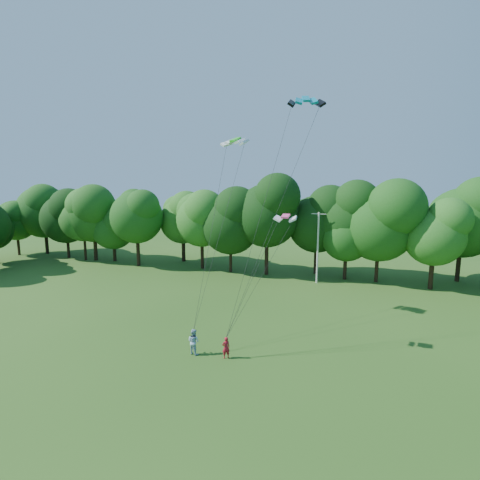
% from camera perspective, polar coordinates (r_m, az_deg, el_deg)
% --- Properties ---
extents(ground, '(160.00, 160.00, 0.00)m').
position_cam_1_polar(ground, '(19.69, -14.33, -30.52)').
color(ground, '#264F15').
rests_on(ground, ground).
extents(utility_pole, '(1.74, 0.22, 8.69)m').
position_cam_1_polar(utility_pole, '(46.15, 11.76, -1.06)').
color(utility_pole, silver).
rests_on(utility_pole, ground).
extents(kite_flyer_left, '(0.68, 0.64, 1.56)m').
position_cam_1_polar(kite_flyer_left, '(27.49, -2.15, -16.05)').
color(kite_flyer_left, '#A31523').
rests_on(kite_flyer_left, ground).
extents(kite_flyer_right, '(1.08, 0.94, 1.87)m').
position_cam_1_polar(kite_flyer_right, '(28.20, -7.08, -15.10)').
color(kite_flyer_right, '#98B8D3').
rests_on(kite_flyer_right, ground).
extents(kite_teal, '(2.92, 1.85, 0.69)m').
position_cam_1_polar(kite_teal, '(31.04, 10.01, 20.42)').
color(kite_teal, '#057B98').
rests_on(kite_teal, ground).
extents(kite_green, '(2.79, 1.96, 0.53)m').
position_cam_1_polar(kite_green, '(34.82, -0.73, 15.06)').
color(kite_green, '#26D820').
rests_on(kite_green, ground).
extents(kite_pink, '(1.65, 0.83, 0.29)m').
position_cam_1_polar(kite_pink, '(27.11, 6.96, 3.63)').
color(kite_pink, '#FF468F').
rests_on(kite_pink, ground).
extents(tree_back_west, '(9.04, 9.04, 13.15)m').
position_cam_1_polar(tree_back_west, '(62.09, -21.50, 4.57)').
color(tree_back_west, black).
rests_on(tree_back_west, ground).
extents(tree_back_center, '(8.85, 8.85, 12.87)m').
position_cam_1_polar(tree_back_center, '(49.46, 16.07, 3.63)').
color(tree_back_center, black).
rests_on(tree_back_center, ground).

